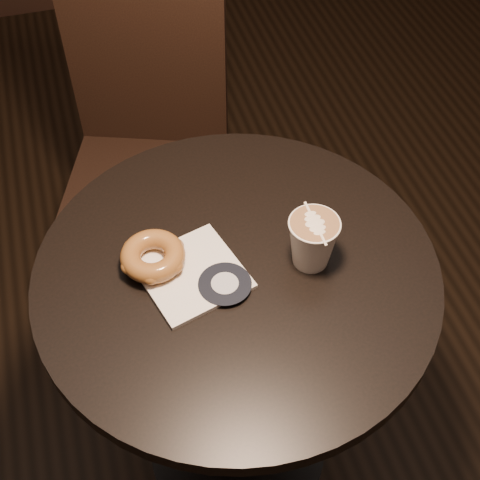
# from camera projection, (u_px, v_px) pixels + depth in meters

# --- Properties ---
(cafe_table) EXTENTS (0.70, 0.70, 0.75)m
(cafe_table) POSITION_uv_depth(u_px,v_px,m) (237.00, 331.00, 1.30)
(cafe_table) COLOR black
(cafe_table) RESTS_ON ground
(chair) EXTENTS (0.50, 0.50, 0.98)m
(chair) POSITION_uv_depth(u_px,v_px,m) (147.00, 130.00, 1.68)
(chair) COLOR black
(chair) RESTS_ON ground
(pastry_bag) EXTENTS (0.20, 0.20, 0.01)m
(pastry_bag) POSITION_uv_depth(u_px,v_px,m) (192.00, 274.00, 1.13)
(pastry_bag) COLOR white
(pastry_bag) RESTS_ON cafe_table
(doughnut) EXTENTS (0.11, 0.11, 0.04)m
(doughnut) POSITION_uv_depth(u_px,v_px,m) (153.00, 256.00, 1.13)
(doughnut) COLOR brown
(doughnut) RESTS_ON pastry_bag
(latte_cup) EXTENTS (0.09, 0.09, 0.10)m
(latte_cup) POSITION_uv_depth(u_px,v_px,m) (312.00, 242.00, 1.12)
(latte_cup) COLOR white
(latte_cup) RESTS_ON cafe_table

